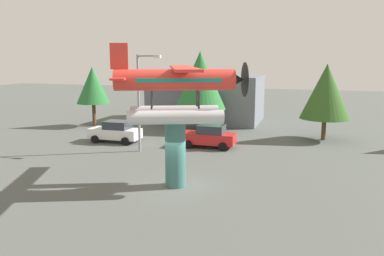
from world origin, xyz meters
TOP-DOWN VIEW (x-y plane):
  - ground_plane at (0.00, 0.00)m, footprint 140.00×140.00m
  - display_pedestal at (0.00, 0.00)m, footprint 1.10×1.10m
  - floatplane_monument at (0.12, 0.05)m, footprint 7.19×10.07m
  - car_near_white at (-8.45, 9.07)m, footprint 4.20×2.02m
  - car_mid_red at (-0.64, 9.47)m, footprint 4.20×2.02m
  - streetlight_primary at (-4.99, 6.70)m, footprint 1.84×0.28m
  - storefront_building at (-4.18, 22.00)m, footprint 11.59×7.41m
  - tree_west at (-14.19, 15.26)m, footprint 3.27×3.27m
  - tree_east at (-3.23, 15.98)m, footprint 4.83×4.83m
  - tree_center_back at (7.90, 15.02)m, footprint 4.11×4.11m

SIDE VIEW (x-z plane):
  - ground_plane at x=0.00m, z-range 0.00..0.00m
  - car_near_white at x=-8.45m, z-range 0.00..1.76m
  - car_mid_red at x=-0.64m, z-range 0.00..1.76m
  - display_pedestal at x=0.00m, z-range 0.00..3.55m
  - storefront_building at x=-4.18m, z-range 0.00..4.95m
  - tree_center_back at x=7.90m, z-range 0.90..7.28m
  - tree_west at x=-14.19m, z-range 1.15..7.13m
  - streetlight_primary at x=-4.99m, z-range 0.62..7.69m
  - tree_east at x=-3.23m, z-range 1.04..8.50m
  - floatplane_monument at x=0.12m, z-range 3.22..7.22m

